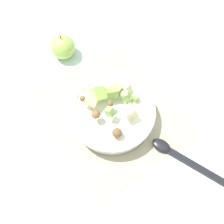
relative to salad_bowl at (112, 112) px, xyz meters
name	(u,v)px	position (x,y,z in m)	size (l,w,h in m)	color
ground_plane	(111,113)	(0.02, -0.01, -0.04)	(2.40, 2.40, 0.00)	silver
placemat	(111,113)	(0.02, -0.01, -0.04)	(0.41, 0.37, 0.01)	tan
salad_bowl	(112,112)	(0.00, 0.00, 0.00)	(0.25, 0.25, 0.11)	white
serving_spoon	(178,155)	(-0.21, -0.08, -0.03)	(0.23, 0.11, 0.01)	black
whole_apple	(64,46)	(0.29, -0.01, 0.00)	(0.08, 0.08, 0.09)	#9EC656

